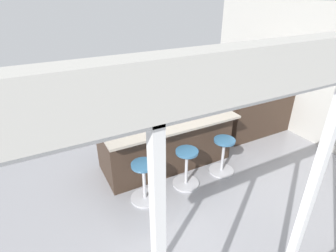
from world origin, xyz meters
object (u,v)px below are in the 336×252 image
(apple_red, at_px, (179,111))
(fruit_bowl, at_px, (200,109))
(oven_range, at_px, (226,89))
(stool_by_window, at_px, (223,157))
(apple_green, at_px, (171,115))
(stool_near_camera, at_px, (144,183))
(stool_middle, at_px, (186,169))
(kitchen_island, at_px, (165,140))
(cutting_board, at_px, (173,115))
(water_bottle, at_px, (126,122))

(apple_red, xyz_separation_m, fruit_bowl, (-0.41, 0.02, -0.02))
(oven_range, relative_size, fruit_bowl, 4.38)
(stool_by_window, bearing_deg, apple_green, -41.90)
(stool_by_window, distance_m, apple_red, 1.09)
(stool_by_window, distance_m, fruit_bowl, 0.94)
(oven_range, distance_m, apple_green, 3.36)
(stool_by_window, height_order, stool_near_camera, same)
(apple_green, distance_m, fruit_bowl, 0.61)
(apple_red, xyz_separation_m, apple_green, (0.20, 0.07, -0.00))
(stool_by_window, xyz_separation_m, apple_red, (0.49, -0.68, 0.69))
(stool_middle, height_order, fruit_bowl, fruit_bowl)
(stool_middle, bearing_deg, stool_near_camera, 0.00)
(stool_middle, relative_size, apple_green, 8.34)
(kitchen_island, bearing_deg, stool_middle, 90.00)
(stool_by_window, height_order, apple_red, apple_red)
(stool_near_camera, bearing_deg, apple_green, -142.10)
(fruit_bowl, bearing_deg, oven_range, -139.53)
(stool_middle, distance_m, cutting_board, 0.95)
(apple_red, bearing_deg, stool_near_camera, 34.49)
(kitchen_island, relative_size, apple_green, 29.72)
(stool_by_window, xyz_separation_m, cutting_board, (0.62, -0.69, 0.64))
(kitchen_island, bearing_deg, stool_near_camera, 44.57)
(oven_range, height_order, apple_green, apple_green)
(stool_middle, distance_m, water_bottle, 1.23)
(apple_green, bearing_deg, stool_by_window, 138.10)
(apple_green, xyz_separation_m, fruit_bowl, (-0.61, -0.04, -0.02))
(apple_green, xyz_separation_m, water_bottle, (0.80, -0.01, 0.06))
(oven_range, bearing_deg, cutting_board, 33.72)
(stool_middle, bearing_deg, stool_by_window, 180.00)
(cutting_board, bearing_deg, kitchen_island, -16.67)
(kitchen_island, bearing_deg, apple_green, 115.12)
(cutting_board, xyz_separation_m, fruit_bowl, (-0.54, 0.03, 0.03))
(stool_middle, bearing_deg, apple_green, -94.87)
(kitchen_island, height_order, stool_middle, kitchen_island)
(cutting_board, height_order, fruit_bowl, fruit_bowl)
(apple_red, relative_size, fruit_bowl, 0.41)
(cutting_board, distance_m, apple_green, 0.11)
(apple_green, bearing_deg, kitchen_island, -64.88)
(stool_near_camera, bearing_deg, apple_red, -145.51)
(apple_red, bearing_deg, stool_middle, 69.65)
(apple_red, height_order, fruit_bowl, apple_red)
(oven_range, height_order, stool_middle, oven_range)
(apple_red, distance_m, water_bottle, 1.01)
(apple_red, distance_m, fruit_bowl, 0.41)
(stool_near_camera, bearing_deg, cutting_board, -141.21)
(oven_range, distance_m, kitchen_island, 3.29)
(kitchen_island, bearing_deg, apple_red, 169.58)
(fruit_bowl, bearing_deg, apple_green, 3.85)
(water_bottle, distance_m, fruit_bowl, 1.42)
(oven_range, xyz_separation_m, water_bottle, (3.54, 1.85, 0.63))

